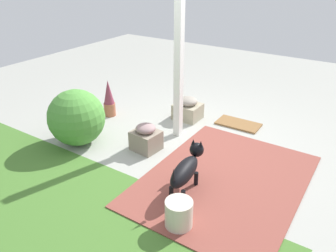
{
  "coord_description": "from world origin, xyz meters",
  "views": [
    {
      "loc": [
        -2.11,
        3.68,
        2.48
      ],
      "look_at": [
        0.12,
        0.26,
        0.43
      ],
      "focal_mm": 35.67,
      "sensor_mm": 36.0,
      "label": 1
    }
  ],
  "objects": [
    {
      "name": "ground_plane",
      "position": [
        0.0,
        0.0,
        0.0
      ],
      "size": [
        12.0,
        12.0,
        0.0
      ],
      "primitive_type": "plane",
      "color": "#9F9F97"
    },
    {
      "name": "brick_path",
      "position": [
        -0.83,
        0.43,
        0.01
      ],
      "size": [
        1.8,
        2.4,
        0.02
      ],
      "primitive_type": "cube",
      "color": "brown",
      "rests_on": "ground"
    },
    {
      "name": "lawn_patch",
      "position": [
        0.6,
        2.4,
        0.0
      ],
      "size": [
        5.2,
        2.8,
        0.01
      ],
      "primitive_type": "cube",
      "color": "#44722C",
      "rests_on": "ground"
    },
    {
      "name": "porch_pillar",
      "position": [
        0.31,
        -0.3,
        1.16
      ],
      "size": [
        0.11,
        0.11,
        2.33
      ],
      "primitive_type": "cube",
      "color": "white",
      "rests_on": "ground"
    },
    {
      "name": "stone_planter_nearest",
      "position": [
        0.47,
        -0.89,
        0.18
      ],
      "size": [
        0.44,
        0.39,
        0.39
      ],
      "color": "tan",
      "rests_on": "ground"
    },
    {
      "name": "stone_planter_mid",
      "position": [
        0.45,
        0.34,
        0.19
      ],
      "size": [
        0.41,
        0.37,
        0.4
      ],
      "color": "gray",
      "rests_on": "ground"
    },
    {
      "name": "round_shrub",
      "position": [
        1.4,
        0.74,
        0.42
      ],
      "size": [
        0.83,
        0.83,
        0.83
      ],
      "primitive_type": "sphere",
      "color": "#4A8C37",
      "rests_on": "ground"
    },
    {
      "name": "terracotta_pot_spiky",
      "position": [
        1.69,
        -0.25,
        0.31
      ],
      "size": [
        0.2,
        0.2,
        0.65
      ],
      "color": "#A35B3F",
      "rests_on": "ground"
    },
    {
      "name": "dog",
      "position": [
        -0.52,
        0.86,
        0.31
      ],
      "size": [
        0.28,
        0.78,
        0.53
      ],
      "color": "black",
      "rests_on": "ground"
    },
    {
      "name": "ceramic_urn",
      "position": [
        -0.76,
        1.42,
        0.16
      ],
      "size": [
        0.29,
        0.29,
        0.31
      ],
      "primitive_type": "cylinder",
      "color": "beige",
      "rests_on": "ground"
    },
    {
      "name": "doormat",
      "position": [
        -0.36,
        -1.14,
        0.01
      ],
      "size": [
        0.71,
        0.39,
        0.03
      ],
      "primitive_type": "cube",
      "rotation": [
        0.0,
        0.0,
        0.01
      ],
      "color": "brown",
      "rests_on": "ground"
    }
  ]
}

